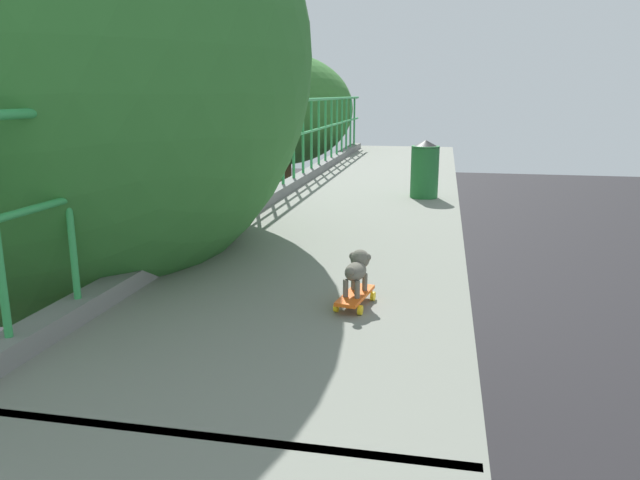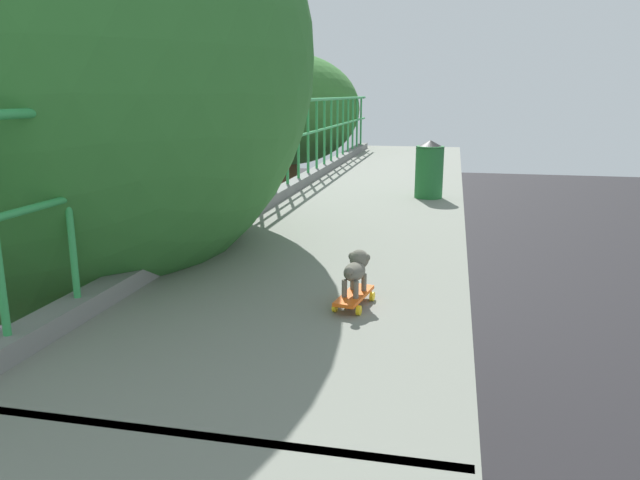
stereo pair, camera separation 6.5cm
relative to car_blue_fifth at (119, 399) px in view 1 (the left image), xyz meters
name	(u,v)px [view 1 (the left image)]	position (x,y,z in m)	size (l,w,h in m)	color
car_blue_fifth	(119,399)	(0.00, 0.00, 0.00)	(1.89, 4.39, 1.46)	#263495
car_black_sixth	(97,316)	(-3.51, 4.88, 0.01)	(1.95, 4.40, 1.45)	black
city_bus	(242,205)	(-3.44, 19.34, 1.05)	(2.77, 11.10, 3.02)	white
roadside_tree_mid	(30,66)	(3.52, -6.76, 7.25)	(5.11, 5.11, 10.39)	brown
roadside_tree_far	(281,116)	(3.03, 3.75, 6.44)	(3.74, 3.74, 8.71)	brown
toy_skateboard	(355,296)	(6.68, -7.96, 5.68)	(0.25, 0.48, 0.09)	orange
small_dog	(357,268)	(6.69, -7.92, 5.87)	(0.18, 0.34, 0.28)	#656256
litter_bin	(425,168)	(6.98, -3.40, 6.01)	(0.39, 0.39, 0.79)	#256F34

